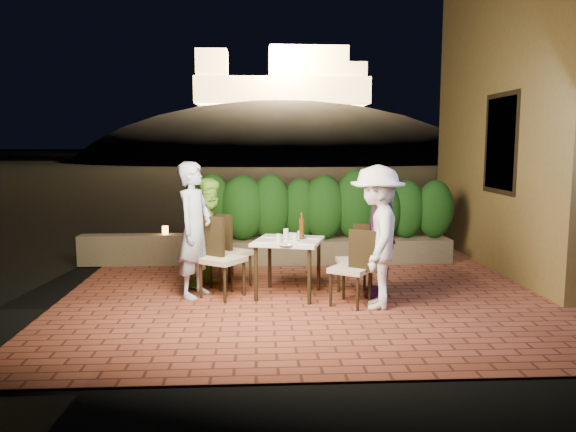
{
  "coord_description": "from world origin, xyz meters",
  "views": [
    {
      "loc": [
        -0.95,
        -6.99,
        2.0
      ],
      "look_at": [
        -0.55,
        0.33,
        1.05
      ],
      "focal_mm": 35.0,
      "sensor_mm": 36.0,
      "label": 1
    }
  ],
  "objects": [
    {
      "name": "ground",
      "position": [
        0.0,
        0.0,
        -0.02
      ],
      "size": [
        400.0,
        400.0,
        0.0
      ],
      "primitive_type": "plane",
      "color": "black",
      "rests_on": "ground"
    },
    {
      "name": "plate_ne",
      "position": [
        -0.33,
        -0.05,
        0.76
      ],
      "size": [
        0.24,
        0.24,
        0.01
      ],
      "primitive_type": "cylinder",
      "color": "white",
      "rests_on": "dining_table"
    },
    {
      "name": "beer_bottle",
      "position": [
        -0.37,
        0.27,
        0.92
      ],
      "size": [
        0.07,
        0.07,
        0.35
      ],
      "primitive_type": null,
      "color": "#4C240C",
      "rests_on": "dining_table"
    },
    {
      "name": "hedge",
      "position": [
        0.2,
        2.3,
        0.95
      ],
      "size": [
        4.0,
        0.7,
        1.1
      ],
      "primitive_type": null,
      "color": "#154111",
      "rests_on": "planter"
    },
    {
      "name": "chair_left_front",
      "position": [
        -1.41,
        0.21,
        0.53
      ],
      "size": [
        0.68,
        0.68,
        1.05
      ],
      "primitive_type": null,
      "rotation": [
        0.0,
        0.0,
        -0.63
      ],
      "color": "black",
      "rests_on": "ground"
    },
    {
      "name": "glass_ne",
      "position": [
        -0.47,
        0.09,
        0.81
      ],
      "size": [
        0.07,
        0.07,
        0.11
      ],
      "primitive_type": "cylinder",
      "color": "silver",
      "rests_on": "dining_table"
    },
    {
      "name": "diner_green",
      "position": [
        -1.6,
        0.8,
        0.76
      ],
      "size": [
        0.9,
        0.94,
        1.53
      ],
      "primitive_type": "imported",
      "rotation": [
        0.0,
        0.0,
        0.94
      ],
      "color": "#81CA3F",
      "rests_on": "ground"
    },
    {
      "name": "diner_blue",
      "position": [
        -1.77,
        0.27,
        0.88
      ],
      "size": [
        0.63,
        0.76,
        1.77
      ],
      "primitive_type": "imported",
      "rotation": [
        0.0,
        0.0,
        1.19
      ],
      "color": "#A9C1D9",
      "rests_on": "ground"
    },
    {
      "name": "diner_white",
      "position": [
        0.5,
        -0.34,
        0.87
      ],
      "size": [
        0.87,
        1.24,
        1.75
      ],
      "primitive_type": "imported",
      "rotation": [
        0.0,
        0.0,
        -1.79
      ],
      "color": "white",
      "rests_on": "ground"
    },
    {
      "name": "glass_se",
      "position": [
        -0.39,
        0.34,
        0.8
      ],
      "size": [
        0.06,
        0.06,
        0.1
      ],
      "primitive_type": "cylinder",
      "color": "silver",
      "rests_on": "dining_table"
    },
    {
      "name": "plate_se",
      "position": [
        -0.2,
        0.35,
        0.76
      ],
      "size": [
        0.2,
        0.2,
        0.01
      ],
      "primitive_type": "cylinder",
      "color": "white",
      "rests_on": "dining_table"
    },
    {
      "name": "hill",
      "position": [
        2.0,
        60.0,
        -4.0
      ],
      "size": [
        52.0,
        40.0,
        22.0
      ],
      "primitive_type": "ellipsoid",
      "color": "black",
      "rests_on": "ground"
    },
    {
      "name": "bowl",
      "position": [
        -0.5,
        0.49,
        0.77
      ],
      "size": [
        0.21,
        0.21,
        0.04
      ],
      "primitive_type": "imported",
      "rotation": [
        0.0,
        0.0,
        -0.31
      ],
      "color": "white",
      "rests_on": "dining_table"
    },
    {
      "name": "parapet_lamp",
      "position": [
        -2.48,
        2.3,
        0.57
      ],
      "size": [
        0.1,
        0.1,
        0.14
      ],
      "primitive_type": "cylinder",
      "color": "orange",
      "rests_on": "parapet"
    },
    {
      "name": "parapet",
      "position": [
        -2.8,
        2.3,
        0.25
      ],
      "size": [
        2.2,
        0.3,
        0.5
      ],
      "primitive_type": "cube",
      "color": "brown",
      "rests_on": "ground"
    },
    {
      "name": "dining_table",
      "position": [
        -0.55,
        0.23,
        0.38
      ],
      "size": [
        1.03,
        1.03,
        0.75
      ],
      "primitive_type": null,
      "rotation": [
        0.0,
        0.0,
        -0.28
      ],
      "color": "white",
      "rests_on": "ground"
    },
    {
      "name": "window_pane",
      "position": [
        2.82,
        1.5,
        2.0
      ],
      "size": [
        0.08,
        1.0,
        1.4
      ],
      "primitive_type": "cube",
      "color": "black",
      "rests_on": "building_wall"
    },
    {
      "name": "window_frame",
      "position": [
        2.81,
        1.5,
        2.0
      ],
      "size": [
        0.06,
        1.15,
        1.55
      ],
      "primitive_type": "cube",
      "color": "black",
      "rests_on": "building_wall"
    },
    {
      "name": "plate_sw",
      "position": [
        -0.8,
        0.49,
        0.76
      ],
      "size": [
        0.19,
        0.19,
        0.01
      ],
      "primitive_type": "cylinder",
      "color": "white",
      "rests_on": "dining_table"
    },
    {
      "name": "glass_nw",
      "position": [
        -0.69,
        0.08,
        0.8
      ],
      "size": [
        0.06,
        0.06,
        0.1
      ],
      "primitive_type": "cylinder",
      "color": "silver",
      "rests_on": "dining_table"
    },
    {
      "name": "planter",
      "position": [
        0.2,
        2.3,
        0.2
      ],
      "size": [
        4.2,
        0.55,
        0.4
      ],
      "primitive_type": "cube",
      "color": "brown",
      "rests_on": "ground"
    },
    {
      "name": "building_wall",
      "position": [
        3.6,
        2.0,
        2.5
      ],
      "size": [
        1.6,
        5.0,
        5.0
      ],
      "primitive_type": "cube",
      "color": "olive",
      "rests_on": "ground"
    },
    {
      "name": "diner_purple",
      "position": [
        0.66,
        0.14,
        0.79
      ],
      "size": [
        0.62,
        1.0,
        1.58
      ],
      "primitive_type": "imported",
      "rotation": [
        0.0,
        0.0,
        -1.84
      ],
      "color": "#6B246D",
      "rests_on": "ground"
    },
    {
      "name": "plate_nw",
      "position": [
        -0.87,
        0.1,
        0.76
      ],
      "size": [
        0.24,
        0.24,
        0.01
      ],
      "primitive_type": "cylinder",
      "color": "white",
      "rests_on": "dining_table"
    },
    {
      "name": "terrace_floor",
      "position": [
        0.0,
        0.5,
        -0.07
      ],
      "size": [
        7.0,
        6.0,
        0.15
      ],
      "primitive_type": "cube",
      "color": "brown",
      "rests_on": "ground"
    },
    {
      "name": "plate_front",
      "position": [
        -0.58,
        -0.11,
        0.76
      ],
      "size": [
        0.24,
        0.24,
        0.01
      ],
      "primitive_type": "cylinder",
      "color": "white",
      "rests_on": "dining_table"
    },
    {
      "name": "chair_right_back",
      "position": [
        0.33,
        0.21,
        0.48
      ],
      "size": [
        0.46,
        0.46,
        0.95
      ],
      "primitive_type": null,
      "rotation": [
        0.0,
        0.0,
        3.18
      ],
      "color": "black",
      "rests_on": "ground"
    },
    {
      "name": "chair_left_back",
      "position": [
        -1.33,
        0.72,
        0.51
      ],
      "size": [
        0.67,
        0.67,
        1.02
      ],
      "primitive_type": null,
      "rotation": [
        0.0,
        0.0,
        -0.67
      ],
      "color": "black",
      "rests_on": "ground"
    },
    {
      "name": "plate_centre",
      "position": [
        -0.55,
        0.22,
        0.76
      ],
      "size": [
        0.22,
        0.22,
        0.01
      ],
      "primitive_type": "cylinder",
      "color": "white",
      "rests_on": "dining_table"
    },
    {
      "name": "chair_right_front",
      "position": [
        0.2,
        -0.24,
        0.48
      ],
      "size": [
        0.61,
        0.61,
        0.96
      ],
      "primitive_type": null,
      "rotation": [
        0.0,
        0.0,
        2.54
      ],
      "color": "black",
      "rests_on": "ground"
    },
    {
      "name": "fortress",
      "position": [
        2.0,
        60.0,
        10.5
      ],
      "size": [
        26.0,
        8.0,
        8.0
      ],
      "primitive_type": null,
      "color": "#FFCC7A",
      "rests_on": "hill"
    },
    {
      "name": "glass_sw",
      "position": [
        -0.57,
        0.41,
        0.81
      ],
      "size": [
        0.07,
        0.07,
        0.12
      ],
      "primitive_type": "cylinder",
      "color": "silver",
      "rests_on": "dining_table"
    }
  ]
}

